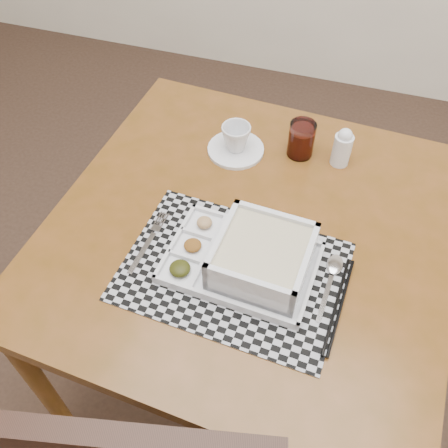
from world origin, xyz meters
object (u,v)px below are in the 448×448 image
(cup, at_px, (236,138))
(creamer_bottle, at_px, (342,147))
(dining_table, at_px, (250,245))
(serving_tray, at_px, (256,259))
(juice_glass, at_px, (301,140))

(cup, height_order, creamer_bottle, creamer_bottle)
(dining_table, xyz_separation_m, creamer_bottle, (0.16, 0.28, 0.12))
(cup, distance_m, creamer_bottle, 0.27)
(serving_tray, bearing_deg, creamer_bottle, 72.96)
(cup, bearing_deg, serving_tray, -42.33)
(serving_tray, distance_m, cup, 0.38)
(serving_tray, bearing_deg, dining_table, 109.28)
(dining_table, bearing_deg, juice_glass, 79.00)
(serving_tray, bearing_deg, juice_glass, 87.93)
(cup, relative_size, juice_glass, 0.79)
(serving_tray, relative_size, juice_glass, 3.43)
(dining_table, xyz_separation_m, cup, (-0.11, 0.24, 0.12))
(creamer_bottle, bearing_deg, juice_glass, 178.28)
(cup, relative_size, creamer_bottle, 0.70)
(dining_table, distance_m, cup, 0.29)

